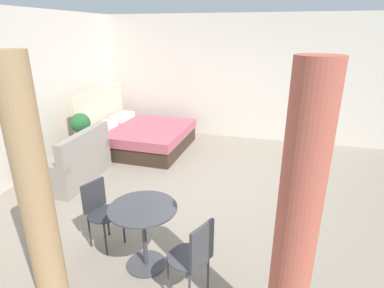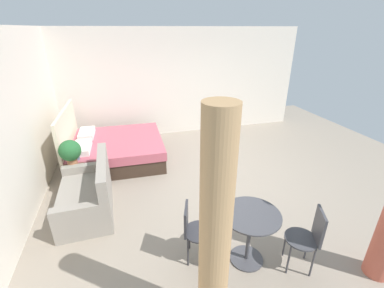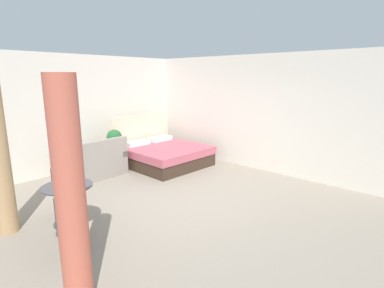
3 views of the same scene
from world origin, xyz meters
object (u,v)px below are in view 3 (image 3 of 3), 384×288
at_px(vase, 123,145).
at_px(balcony_table, 68,200).
at_px(bed, 163,154).
at_px(couch, 95,165).
at_px(potted_plant, 114,138).
at_px(cafe_chair_near_window, 63,187).
at_px(cafe_chair_near_couch, 69,220).
at_px(nightstand, 119,157).

height_order(vase, balcony_table, balcony_table).
relative_size(bed, couch, 1.46).
bearing_deg(potted_plant, couch, -158.57).
xyz_separation_m(cafe_chair_near_window, cafe_chair_near_couch, (-0.52, -1.30, 0.03)).
distance_m(couch, vase, 1.05).
xyz_separation_m(nightstand, cafe_chair_near_couch, (-2.77, -2.98, 0.27)).
xyz_separation_m(couch, vase, (0.98, 0.25, 0.28)).
xyz_separation_m(bed, cafe_chair_near_window, (-3.16, -0.97, 0.21)).
height_order(bed, nightstand, bed).
relative_size(bed, cafe_chair_near_couch, 2.36).
relative_size(vase, balcony_table, 0.23).
distance_m(cafe_chair_near_window, cafe_chair_near_couch, 1.40).
xyz_separation_m(vase, cafe_chair_near_window, (-2.37, -1.63, -0.08)).
bearing_deg(bed, couch, 166.92).
bearing_deg(couch, bed, -13.08).
distance_m(bed, potted_plant, 1.33).
distance_m(bed, balcony_table, 3.76).
height_order(bed, cafe_chair_near_couch, bed).
xyz_separation_m(bed, nightstand, (-0.91, 0.71, -0.04)).
relative_size(couch, balcony_table, 1.89).
relative_size(vase, cafe_chair_near_couch, 0.20).
xyz_separation_m(bed, balcony_table, (-3.39, -1.63, 0.23)).
distance_m(balcony_table, cafe_chair_near_window, 0.70).
xyz_separation_m(bed, vase, (-0.79, 0.67, 0.29)).
relative_size(bed, potted_plant, 4.09).
bearing_deg(cafe_chair_near_window, balcony_table, -108.88).
relative_size(potted_plant, cafe_chair_near_couch, 0.58).
xyz_separation_m(nightstand, vase, (0.12, -0.04, 0.33)).
xyz_separation_m(balcony_table, cafe_chair_near_window, (0.23, 0.66, -0.03)).
height_order(couch, potted_plant, potted_plant).
bearing_deg(bed, balcony_table, -154.30).
bearing_deg(couch, cafe_chair_near_window, -135.27).
xyz_separation_m(couch, nightstand, (0.86, 0.30, -0.05)).
distance_m(nightstand, vase, 0.35).
height_order(nightstand, potted_plant, potted_plant).
bearing_deg(couch, balcony_table, -128.41).
distance_m(potted_plant, balcony_table, 3.34).
bearing_deg(cafe_chair_near_window, couch, 44.73).
relative_size(couch, cafe_chair_near_window, 1.73).
bearing_deg(balcony_table, vase, 41.52).
bearing_deg(nightstand, vase, -20.13).
bearing_deg(couch, nightstand, 19.26).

